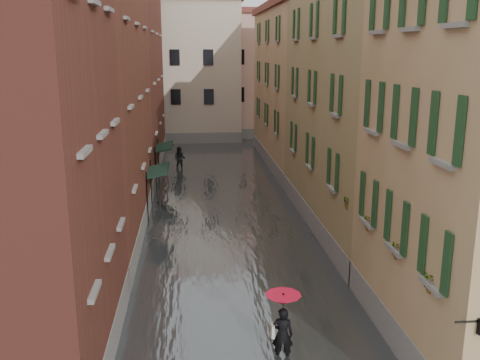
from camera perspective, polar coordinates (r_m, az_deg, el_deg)
name	(u,v)px	position (r m, az deg, el deg)	size (l,w,h in m)	color
ground	(247,323)	(18.04, 0.78, -15.00)	(120.00, 120.00, 0.00)	#5A595C
floodwater	(223,207)	(30.03, -1.84, -2.86)	(10.00, 60.00, 0.20)	#4C5154
building_left_mid	(72,105)	(25.41, -17.48, 7.64)	(6.00, 14.00, 12.50)	maroon
building_left_far	(116,74)	(40.12, -13.13, 10.99)	(6.00, 16.00, 14.00)	brown
building_right_mid	(375,97)	(26.30, 14.19, 8.58)	(6.00, 14.00, 13.00)	#96845A
building_right_far	(307,90)	(40.78, 7.13, 9.52)	(6.00, 16.00, 11.50)	#947B4C
building_end_cream	(176,72)	(53.79, -6.81, 11.32)	(12.00, 9.00, 13.00)	#BBAA95
building_end_pink	(264,76)	(56.32, 2.62, 11.00)	(10.00, 9.00, 12.00)	#C99F8D
awning_near	(157,172)	(28.25, -8.80, 0.87)	(1.09, 2.91, 2.80)	black
awning_far	(164,148)	(35.13, -8.14, 3.43)	(1.09, 3.27, 2.80)	black
window_planters	(385,224)	(16.86, 15.22, -4.60)	(0.59, 7.84, 0.84)	#9F3834
pedestrian_main	(283,320)	(15.56, 4.57, -14.67)	(1.02, 1.02, 2.06)	black
pedestrian_far	(180,159)	(39.42, -6.44, 2.27)	(0.87, 0.68, 1.80)	black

